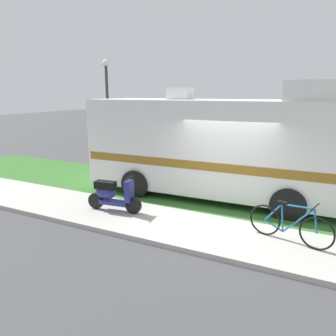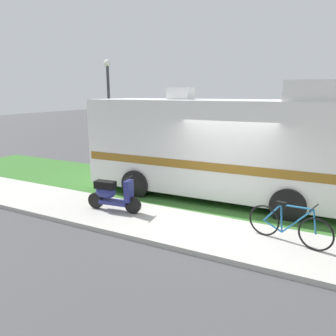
% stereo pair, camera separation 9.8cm
% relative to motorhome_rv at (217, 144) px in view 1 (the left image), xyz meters
% --- Properties ---
extents(ground_plane, '(80.00, 80.00, 0.00)m').
position_rel_motorhome_rv_xyz_m(ground_plane, '(0.68, -1.65, -1.67)').
color(ground_plane, '#424244').
extents(sidewalk, '(24.00, 2.00, 0.12)m').
position_rel_motorhome_rv_xyz_m(sidewalk, '(0.68, -2.85, -1.61)').
color(sidewalk, '#ADAAA3').
rests_on(sidewalk, ground).
extents(grass_strip, '(24.00, 3.40, 0.08)m').
position_rel_motorhome_rv_xyz_m(grass_strip, '(0.68, -0.15, -1.63)').
color(grass_strip, '#336628').
rests_on(grass_strip, ground).
extents(motorhome_rv, '(7.68, 2.88, 3.50)m').
position_rel_motorhome_rv_xyz_m(motorhome_rv, '(0.00, 0.00, 0.00)').
color(motorhome_rv, silver).
rests_on(motorhome_rv, ground).
extents(scooter, '(1.56, 0.52, 0.97)m').
position_rel_motorhome_rv_xyz_m(scooter, '(-1.98, -2.76, -1.09)').
color(scooter, black).
rests_on(scooter, ground).
extents(bicycle, '(1.75, 0.60, 0.90)m').
position_rel_motorhome_rv_xyz_m(bicycle, '(2.47, -2.59, -1.16)').
color(bicycle, black).
rests_on(bicycle, ground).
extents(pickup_truck_near, '(5.43, 2.30, 1.80)m').
position_rel_motorhome_rv_xyz_m(pickup_truck_near, '(-0.13, 4.62, -0.71)').
color(pickup_truck_near, silver).
rests_on(pickup_truck_near, ground).
extents(street_lamp_post, '(0.28, 0.28, 4.54)m').
position_rel_motorhome_rv_xyz_m(street_lamp_post, '(-5.56, 1.95, 1.07)').
color(street_lamp_post, '#333338').
rests_on(street_lamp_post, ground).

